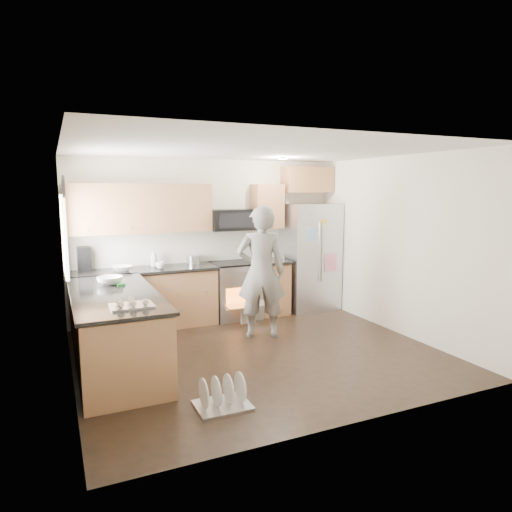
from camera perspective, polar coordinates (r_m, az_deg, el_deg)
name	(u,v)px	position (r m, az deg, el deg)	size (l,w,h in m)	color
ground	(258,353)	(6.09, 0.30, -12.02)	(4.50, 4.50, 0.00)	black
room_shell	(255,225)	(5.72, -0.10, 3.90)	(4.54, 4.04, 2.62)	white
back_cabinet_run	(178,263)	(7.26, -9.69, -0.91)	(4.45, 0.64, 2.50)	#9D683E
peninsula	(116,330)	(5.72, -17.15, -8.86)	(0.96, 2.36, 1.02)	#9D683E
stove_range	(235,277)	(7.54, -2.61, -2.67)	(0.76, 0.97, 1.79)	#B7B7BC
refrigerator	(310,257)	(8.12, 6.71, -0.08)	(0.92, 0.74, 1.87)	#B7B7BC
person	(261,272)	(6.51, 0.64, -2.03)	(0.69, 0.45, 1.89)	gray
dish_rack	(222,399)	(4.69, -4.21, -17.37)	(0.53, 0.42, 0.33)	#B7B7BC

